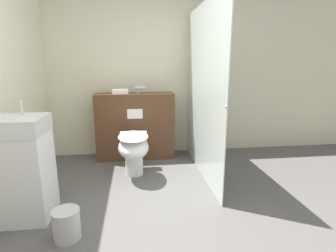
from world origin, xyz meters
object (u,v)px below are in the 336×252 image
object	(u,v)px
hair_drier	(140,88)
waste_bin	(67,224)
sink_vanity	(24,169)
toilet	(134,149)

from	to	relation	value
hair_drier	waste_bin	world-z (taller)	hair_drier
sink_vanity	waste_bin	size ratio (longest dim) A/B	4.28
toilet	waste_bin	world-z (taller)	toilet
toilet	hair_drier	bearing A→B (deg)	79.99
sink_vanity	hair_drier	xyz separation A→B (m)	(1.11, 1.49, 0.59)
waste_bin	toilet	bearing A→B (deg)	65.29
toilet	sink_vanity	bearing A→B (deg)	-140.60
hair_drier	toilet	bearing A→B (deg)	-100.01
toilet	waste_bin	xyz separation A→B (m)	(-0.55, -1.20, -0.24)
sink_vanity	hair_drier	distance (m)	1.95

